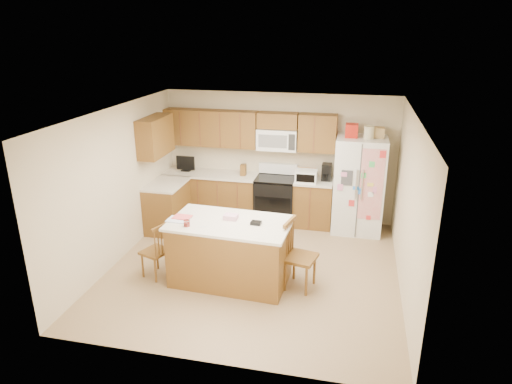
% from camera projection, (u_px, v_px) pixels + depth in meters
% --- Properties ---
extents(ground, '(4.50, 4.50, 0.00)m').
position_uv_depth(ground, '(254.00, 268.00, 7.33)').
color(ground, '#906B47').
rests_on(ground, ground).
extents(room_shell, '(4.60, 4.60, 2.52)m').
position_uv_depth(room_shell, '(254.00, 184.00, 6.84)').
color(room_shell, beige).
rests_on(room_shell, ground).
extents(cabinetry, '(3.36, 1.56, 2.15)m').
position_uv_depth(cabinetry, '(225.00, 177.00, 8.87)').
color(cabinetry, brown).
rests_on(cabinetry, ground).
extents(stove, '(0.76, 0.65, 1.13)m').
position_uv_depth(stove, '(275.00, 199.00, 8.95)').
color(stove, black).
rests_on(stove, ground).
extents(refrigerator, '(0.90, 0.79, 2.04)m').
position_uv_depth(refrigerator, '(359.00, 184.00, 8.42)').
color(refrigerator, white).
rests_on(refrigerator, ground).
extents(island, '(1.84, 1.13, 1.06)m').
position_uv_depth(island, '(231.00, 251.00, 6.83)').
color(island, brown).
rests_on(island, ground).
extents(windsor_chair_left, '(0.48, 0.49, 0.89)m').
position_uv_depth(windsor_chair_left, '(156.00, 251.00, 6.97)').
color(windsor_chair_left, brown).
rests_on(windsor_chair_left, ground).
extents(windsor_chair_back, '(0.51, 0.50, 0.92)m').
position_uv_depth(windsor_chair_back, '(247.00, 239.00, 7.36)').
color(windsor_chair_back, brown).
rests_on(windsor_chair_back, ground).
extents(windsor_chair_right, '(0.52, 0.54, 1.05)m').
position_uv_depth(windsor_chair_right, '(299.00, 257.00, 6.65)').
color(windsor_chair_right, brown).
rests_on(windsor_chair_right, ground).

